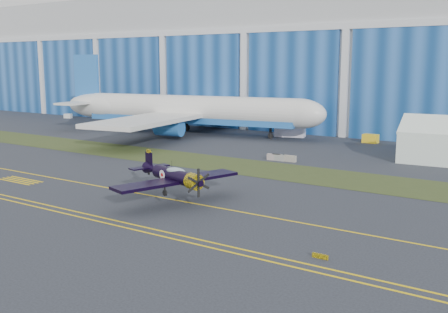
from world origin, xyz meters
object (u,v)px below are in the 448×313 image
Objects in this scene: jetliner at (189,79)px; tug at (370,139)px; warbird at (174,176)px; shipping_container at (290,130)px.

tug is at bearing 3.83° from jetliner.
warbird is at bearing -63.35° from jetliner.
jetliner is 36.42m from tug.
jetliner reaches higher than tug.
jetliner is at bearing 143.46° from warbird.
tug is at bearing 104.09° from warbird.
shipping_container is 15.45m from tug.
jetliner reaches higher than warbird.
jetliner is (-30.96, 42.89, 8.06)m from warbird.
tug is (34.11, 7.87, -10.05)m from jetliner.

